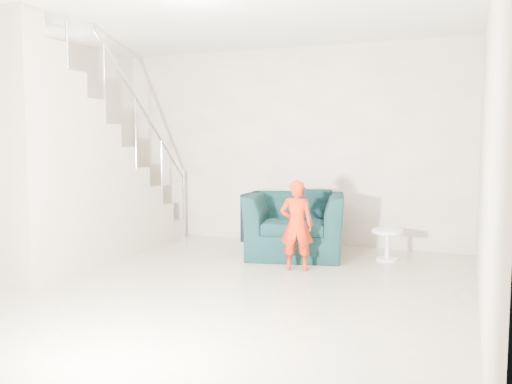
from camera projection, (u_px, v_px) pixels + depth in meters
floor at (195, 292)px, 5.13m from camera, size 5.50×5.50×0.00m
back_wall at (287, 146)px, 7.55m from camera, size 5.00×0.00×5.00m
right_wall at (487, 151)px, 4.09m from camera, size 0.00×5.50×5.50m
armchair at (295, 225)px, 6.72m from camera, size 1.39×1.28×0.77m
toddler at (297, 225)px, 5.94m from camera, size 0.41×0.31×1.00m
side_table at (387, 240)px, 6.44m from camera, size 0.37×0.37×0.37m
staircase at (63, 182)px, 6.28m from camera, size 1.02×3.03×3.62m
cushion at (317, 204)px, 6.90m from camera, size 0.38×0.18×0.37m
throw at (250, 216)px, 6.81m from camera, size 0.05×0.52×0.58m
phone at (305, 193)px, 5.81m from camera, size 0.03×0.05×0.10m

